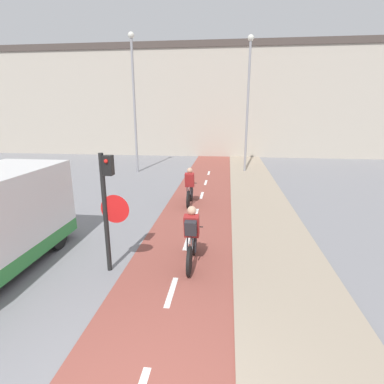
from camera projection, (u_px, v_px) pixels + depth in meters
The scene contains 6 objects.
building_row_background at pixel (216, 102), 26.17m from camera, with size 60.00×5.20×8.90m.
traffic_light_pole at pixel (108, 200), 6.77m from camera, with size 0.67×0.25×2.84m.
street_lamp_far at pixel (134, 92), 17.56m from camera, with size 0.36×0.36×7.98m.
street_lamp_sidewalk at pixel (248, 93), 17.61m from camera, with size 0.36×0.36×7.85m.
cyclist_near at pixel (192, 238), 7.29m from camera, with size 0.46×1.78×1.54m.
cyclist_far at pixel (190, 189), 12.08m from camera, with size 0.46×1.73×1.53m.
Camera 1 is at (1.08, -2.46, 3.73)m, focal length 28.00 mm.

